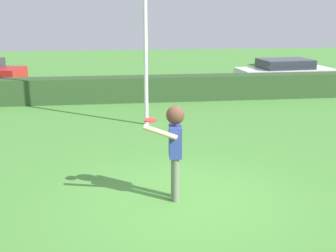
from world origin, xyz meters
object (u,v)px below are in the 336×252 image
frisbee (150,120)px  parked_car_white (285,72)px  person (175,141)px  lamppost (145,13)px

frisbee → parked_car_white: size_ratio=0.05×
person → parked_car_white: 13.05m
frisbee → parked_car_white: bearing=57.8°
frisbee → lamppost: bearing=86.1°
person → lamppost: 5.93m
person → frisbee: (-0.43, 0.10, 0.38)m
person → frisbee: person is taller
person → lamppost: (-0.06, 5.51, 2.19)m
person → lamppost: lamppost is taller
person → frisbee: 0.58m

